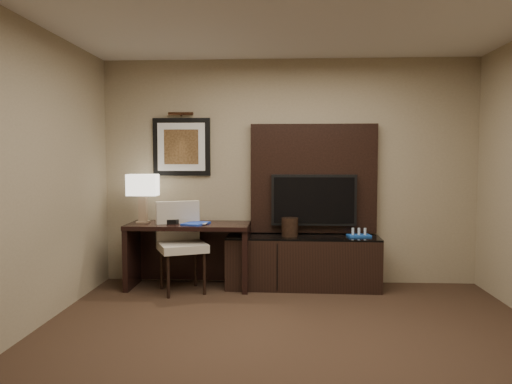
# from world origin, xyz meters

# --- Properties ---
(floor) EXTENTS (4.50, 5.00, 0.01)m
(floor) POSITION_xyz_m (0.00, 0.00, -0.01)
(floor) COLOR #2F1F15
(floor) RESTS_ON ground
(wall_back) EXTENTS (4.50, 0.01, 2.70)m
(wall_back) POSITION_xyz_m (0.00, 2.50, 1.35)
(wall_back) COLOR gray
(wall_back) RESTS_ON floor
(wall_front) EXTENTS (4.50, 0.01, 2.70)m
(wall_front) POSITION_xyz_m (0.00, -2.50, 1.35)
(wall_front) COLOR gray
(wall_front) RESTS_ON floor
(desk) EXTENTS (1.41, 0.61, 0.76)m
(desk) POSITION_xyz_m (-1.16, 2.15, 0.38)
(desk) COLOR black
(desk) RESTS_ON floor
(credenza) EXTENTS (1.78, 0.54, 0.61)m
(credenza) POSITION_xyz_m (0.17, 2.20, 0.30)
(credenza) COLOR black
(credenza) RESTS_ON floor
(tv_wall_panel) EXTENTS (1.50, 0.12, 1.30)m
(tv_wall_panel) POSITION_xyz_m (0.30, 2.44, 1.27)
(tv_wall_panel) COLOR black
(tv_wall_panel) RESTS_ON wall_back
(tv) EXTENTS (1.00, 0.08, 0.60)m
(tv) POSITION_xyz_m (0.30, 2.34, 1.02)
(tv) COLOR black
(tv) RESTS_ON tv_wall_panel
(artwork) EXTENTS (0.70, 0.04, 0.70)m
(artwork) POSITION_xyz_m (-1.30, 2.48, 1.65)
(artwork) COLOR black
(artwork) RESTS_ON wall_back
(picture_light) EXTENTS (0.04, 0.04, 0.30)m
(picture_light) POSITION_xyz_m (-1.30, 2.44, 2.05)
(picture_light) COLOR #3A2012
(picture_light) RESTS_ON wall_back
(desk_chair) EXTENTS (0.70, 0.74, 1.05)m
(desk_chair) POSITION_xyz_m (-1.20, 1.95, 0.53)
(desk_chair) COLOR beige
(desk_chair) RESTS_ON floor
(table_lamp) EXTENTS (0.39, 0.25, 0.59)m
(table_lamp) POSITION_xyz_m (-1.71, 2.20, 1.05)
(table_lamp) COLOR #A18364
(table_lamp) RESTS_ON desk
(desk_phone) EXTENTS (0.24, 0.22, 0.11)m
(desk_phone) POSITION_xyz_m (-1.37, 2.16, 0.81)
(desk_phone) COLOR black
(desk_phone) RESTS_ON desk
(blue_folder) EXTENTS (0.32, 0.37, 0.02)m
(blue_folder) POSITION_xyz_m (-1.06, 2.08, 0.77)
(blue_folder) COLOR #1C3CB8
(blue_folder) RESTS_ON desk
(book) EXTENTS (0.16, 0.03, 0.21)m
(book) POSITION_xyz_m (-1.09, 2.10, 0.86)
(book) COLOR #9E997C
(book) RESTS_ON desk
(ice_bucket) EXTENTS (0.21, 0.21, 0.22)m
(ice_bucket) POSITION_xyz_m (0.02, 2.19, 0.72)
(ice_bucket) COLOR black
(ice_bucket) RESTS_ON credenza
(minibar_tray) EXTENTS (0.28, 0.19, 0.09)m
(minibar_tray) POSITION_xyz_m (0.82, 2.22, 0.66)
(minibar_tray) COLOR blue
(minibar_tray) RESTS_ON credenza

